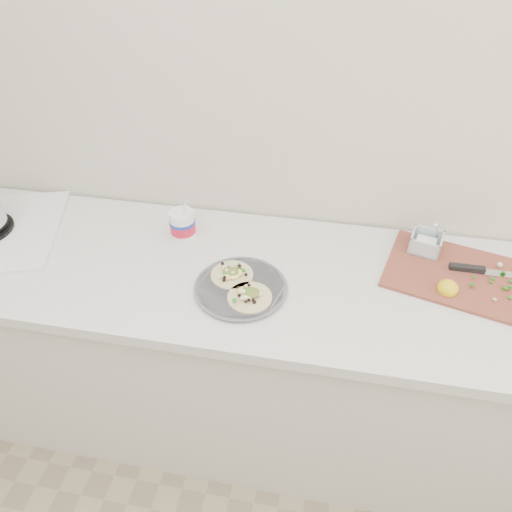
# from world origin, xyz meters

# --- Properties ---
(counter) EXTENTS (2.44, 0.66, 0.90)m
(counter) POSITION_xyz_m (0.00, 1.43, 0.45)
(counter) COLOR silver
(counter) RESTS_ON ground
(taco_plate) EXTENTS (0.29, 0.29, 0.04)m
(taco_plate) POSITION_xyz_m (0.11, 1.32, 0.92)
(taco_plate) COLOR #585A5F
(taco_plate) RESTS_ON counter
(tub) EXTENTS (0.09, 0.09, 0.20)m
(tub) POSITION_xyz_m (-0.15, 1.55, 0.96)
(tub) COLOR white
(tub) RESTS_ON counter
(cutboard) EXTENTS (0.52, 0.42, 0.07)m
(cutboard) POSITION_xyz_m (0.78, 1.53, 0.92)
(cutboard) COLOR brown
(cutboard) RESTS_ON counter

